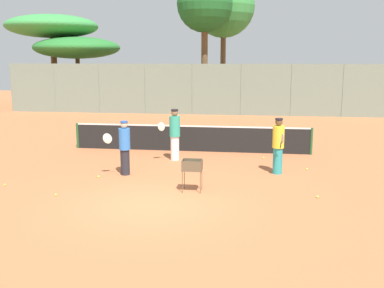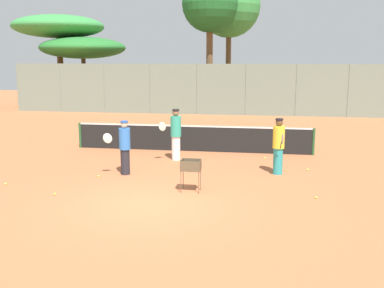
% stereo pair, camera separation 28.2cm
% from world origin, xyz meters
% --- Properties ---
extents(ground_plane, '(80.00, 80.00, 0.00)m').
position_xyz_m(ground_plane, '(0.00, 0.00, 0.00)').
color(ground_plane, '#B7663D').
extents(tennis_net, '(9.77, 0.10, 1.07)m').
position_xyz_m(tennis_net, '(0.00, 7.00, 0.56)').
color(tennis_net, '#26592D').
rests_on(tennis_net, ground_plane).
extents(back_fence, '(29.64, 0.08, 3.42)m').
position_xyz_m(back_fence, '(-0.00, 19.39, 1.71)').
color(back_fence, gray).
rests_on(back_fence, ground_plane).
extents(tree_0, '(4.65, 4.65, 9.95)m').
position_xyz_m(tree_0, '(0.07, 24.00, 7.58)').
color(tree_0, brown).
rests_on(tree_0, ground_plane).
extents(tree_1, '(6.55, 6.55, 5.39)m').
position_xyz_m(tree_1, '(-11.03, 22.65, 4.56)').
color(tree_1, brown).
rests_on(tree_1, ground_plane).
extents(tree_2, '(7.14, 7.14, 7.15)m').
position_xyz_m(tree_2, '(-13.35, 23.51, 6.21)').
color(tree_2, brown).
rests_on(tree_2, ground_plane).
extents(tree_3, '(3.91, 3.91, 9.47)m').
position_xyz_m(tree_3, '(-1.08, 21.52, 7.42)').
color(tree_3, brown).
rests_on(tree_3, ground_plane).
extents(player_white_outfit, '(0.86, 0.53, 1.77)m').
position_xyz_m(player_white_outfit, '(-1.57, 2.93, 0.92)').
color(player_white_outfit, '#26262D').
rests_on(player_white_outfit, ground_plane).
extents(player_red_cap, '(0.38, 0.94, 1.84)m').
position_xyz_m(player_red_cap, '(3.37, 3.76, 0.96)').
color(player_red_cap, teal).
rests_on(player_red_cap, ground_plane).
extents(player_yellow_shirt, '(0.78, 0.71, 1.91)m').
position_xyz_m(player_yellow_shirt, '(-0.34, 5.30, 0.99)').
color(player_yellow_shirt, white).
rests_on(player_yellow_shirt, ground_plane).
extents(ball_cart, '(0.56, 0.41, 0.92)m').
position_xyz_m(ball_cart, '(0.87, 1.36, 0.69)').
color(ball_cart, brown).
rests_on(ball_cart, ground_plane).
extents(tennis_ball_0, '(0.07, 0.07, 0.07)m').
position_xyz_m(tennis_ball_0, '(-4.74, 1.13, 0.03)').
color(tennis_ball_0, '#D1E54C').
rests_on(tennis_ball_0, ground_plane).
extents(tennis_ball_1, '(0.07, 0.07, 0.07)m').
position_xyz_m(tennis_ball_1, '(-2.80, 0.39, 0.03)').
color(tennis_ball_1, '#D1E54C').
rests_on(tennis_ball_1, ground_plane).
extents(tennis_ball_2, '(0.07, 0.07, 0.07)m').
position_xyz_m(tennis_ball_2, '(-2.30, 2.44, 0.03)').
color(tennis_ball_2, '#D1E54C').
rests_on(tennis_ball_2, ground_plane).
extents(tennis_ball_3, '(0.07, 0.07, 0.07)m').
position_xyz_m(tennis_ball_3, '(2.96, 5.98, 0.03)').
color(tennis_ball_3, '#D1E54C').
rests_on(tennis_ball_3, ground_plane).
extents(tennis_ball_4, '(0.07, 0.07, 0.07)m').
position_xyz_m(tennis_ball_4, '(-0.46, 6.39, 0.03)').
color(tennis_ball_4, '#D1E54C').
rests_on(tennis_ball_4, ground_plane).
extents(tennis_ball_5, '(0.07, 0.07, 0.07)m').
position_xyz_m(tennis_ball_5, '(4.40, 4.39, 0.03)').
color(tennis_ball_5, '#D1E54C').
rests_on(tennis_ball_5, ground_plane).
extents(tennis_ball_6, '(0.07, 0.07, 0.07)m').
position_xyz_m(tennis_ball_6, '(4.34, 1.22, 0.03)').
color(tennis_ball_6, '#D1E54C').
rests_on(tennis_ball_6, ground_plane).
extents(parked_car, '(4.20, 1.70, 1.60)m').
position_xyz_m(parked_car, '(-3.71, 21.99, 0.66)').
color(parked_car, '#232328').
rests_on(parked_car, ground_plane).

